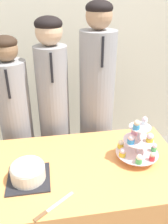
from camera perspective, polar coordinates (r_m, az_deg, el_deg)
The scene contains 8 objects.
wall_back at distance 2.47m, azimuth -6.99°, elevation 18.79°, with size 9.00×0.06×2.70m.
table at distance 1.81m, azimuth -2.81°, elevation -21.45°, with size 1.46×0.76×0.70m.
round_cake at distance 1.47m, azimuth -13.39°, elevation -13.60°, with size 0.25×0.25×0.13m.
cake_knife at distance 1.33m, azimuth -8.69°, elevation -22.45°, with size 0.22×0.17×0.01m.
cupcake_stand at distance 1.59m, azimuth 12.86°, elevation -7.19°, with size 0.28×0.28×0.31m.
student_0 at distance 2.08m, azimuth -15.81°, elevation -3.20°, with size 0.26×0.27×1.43m.
student_1 at distance 2.02m, azimuth -7.17°, elevation -0.61°, with size 0.26×0.26×1.55m.
student_2 at distance 2.05m, azimuth 3.02°, elevation 0.86°, with size 0.29×0.29×1.65m.
Camera 1 is at (-0.11, -0.80, 1.72)m, focal length 38.00 mm.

